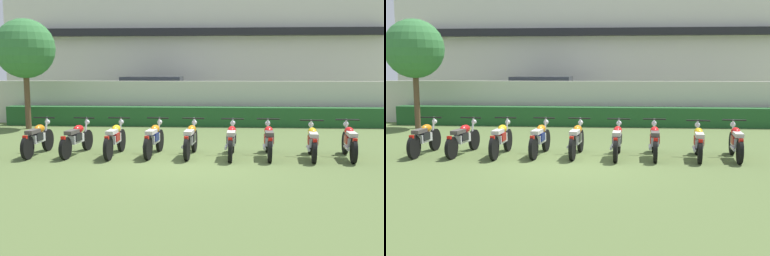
% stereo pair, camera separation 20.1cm
% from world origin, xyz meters
% --- Properties ---
extents(ground, '(60.00, 60.00, 0.00)m').
position_xyz_m(ground, '(0.00, 0.00, 0.00)').
color(ground, '#566B38').
extents(building, '(20.50, 6.50, 7.64)m').
position_xyz_m(building, '(0.00, 14.96, 3.82)').
color(building, silver).
rests_on(building, ground).
extents(compound_wall, '(19.47, 0.30, 1.75)m').
position_xyz_m(compound_wall, '(0.00, 7.73, 0.88)').
color(compound_wall, beige).
rests_on(compound_wall, ground).
extents(hedge_row, '(15.58, 0.70, 0.75)m').
position_xyz_m(hedge_row, '(0.00, 7.03, 0.38)').
color(hedge_row, '#235628').
rests_on(hedge_row, ground).
extents(parked_car, '(4.53, 2.14, 1.89)m').
position_xyz_m(parked_car, '(-2.21, 9.85, 0.94)').
color(parked_car, silver).
rests_on(parked_car, ground).
extents(tree_near_inspector, '(2.20, 2.20, 4.10)m').
position_xyz_m(tree_near_inspector, '(-6.50, 5.80, 2.98)').
color(tree_near_inspector, brown).
rests_on(tree_near_inspector, ground).
extents(motorcycle_in_row_0, '(0.60, 1.83, 0.96)m').
position_xyz_m(motorcycle_in_row_0, '(-4.06, 0.75, 0.45)').
color(motorcycle_in_row_0, black).
rests_on(motorcycle_in_row_0, ground).
extents(motorcycle_in_row_1, '(0.60, 1.92, 0.94)m').
position_xyz_m(motorcycle_in_row_1, '(-3.04, 0.86, 0.44)').
color(motorcycle_in_row_1, black).
rests_on(motorcycle_in_row_1, ground).
extents(motorcycle_in_row_2, '(0.60, 1.88, 0.97)m').
position_xyz_m(motorcycle_in_row_2, '(-2.00, 0.77, 0.45)').
color(motorcycle_in_row_2, black).
rests_on(motorcycle_in_row_2, ground).
extents(motorcycle_in_row_3, '(0.60, 1.82, 0.96)m').
position_xyz_m(motorcycle_in_row_3, '(-0.99, 0.88, 0.45)').
color(motorcycle_in_row_3, black).
rests_on(motorcycle_in_row_3, ground).
extents(motorcycle_in_row_4, '(0.60, 1.82, 0.96)m').
position_xyz_m(motorcycle_in_row_4, '(-0.02, 0.85, 0.45)').
color(motorcycle_in_row_4, black).
rests_on(motorcycle_in_row_4, ground).
extents(motorcycle_in_row_5, '(0.60, 1.91, 0.96)m').
position_xyz_m(motorcycle_in_row_5, '(1.04, 0.76, 0.45)').
color(motorcycle_in_row_5, black).
rests_on(motorcycle_in_row_5, ground).
extents(motorcycle_in_row_6, '(0.60, 1.94, 0.95)m').
position_xyz_m(motorcycle_in_row_6, '(1.99, 0.84, 0.44)').
color(motorcycle_in_row_6, black).
rests_on(motorcycle_in_row_6, ground).
extents(motorcycle_in_row_7, '(0.60, 1.78, 0.94)m').
position_xyz_m(motorcycle_in_row_7, '(3.08, 0.73, 0.44)').
color(motorcycle_in_row_7, black).
rests_on(motorcycle_in_row_7, ground).
extents(motorcycle_in_row_8, '(0.60, 1.82, 0.96)m').
position_xyz_m(motorcycle_in_row_8, '(4.02, 0.78, 0.45)').
color(motorcycle_in_row_8, black).
rests_on(motorcycle_in_row_8, ground).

